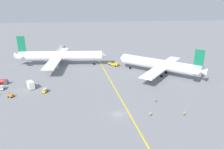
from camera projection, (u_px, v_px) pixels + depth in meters
name	position (u px, v px, depth m)	size (l,w,h in m)	color
ground_plane	(118.00, 114.00, 76.07)	(600.00, 600.00, 0.00)	gray
taxiway_stripe	(122.00, 101.00, 85.75)	(0.50, 120.00, 0.01)	yellow
airliner_at_gate_left	(60.00, 56.00, 128.68)	(54.14, 48.54, 17.52)	white
airliner_being_pushed	(160.00, 65.00, 113.18)	(40.41, 37.28, 15.78)	white
pushback_tug	(114.00, 63.00, 129.77)	(7.86, 7.87, 2.82)	gold
gse_baggage_cart_near_cluster	(2.00, 88.00, 95.69)	(1.66, 2.77, 1.71)	silver
gse_catering_truck_tall	(30.00, 85.00, 96.88)	(4.91, 6.28, 3.50)	gray
gse_gpu_cart_small	(11.00, 95.00, 88.57)	(2.55, 2.28, 1.90)	orange
gse_baggage_cart_trailing	(45.00, 91.00, 92.94)	(2.36, 3.09, 1.71)	gold
gse_fuel_bowser_stubby	(3.00, 81.00, 101.66)	(4.99, 2.21, 2.40)	red
ground_crew_ramp_agent_by_cones	(151.00, 114.00, 74.29)	(0.36, 0.36, 1.73)	#4C4C51
ground_crew_wing_walker_right	(156.00, 100.00, 84.32)	(0.36, 0.36, 1.69)	#2D3351
ground_crew_marshaller_foreground	(184.00, 113.00, 74.77)	(0.50, 0.36, 1.60)	#4C4C51
jet_bridge	(60.00, 50.00, 149.86)	(6.06, 22.38, 5.64)	#B7B7BC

